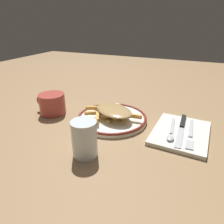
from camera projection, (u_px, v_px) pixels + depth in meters
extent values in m
plane|color=#8F6E4A|center=(112.00, 121.00, 0.72)|extent=(2.60, 2.60, 0.00)
cylinder|color=white|center=(112.00, 119.00, 0.71)|extent=(0.24, 0.24, 0.01)
torus|color=maroon|center=(112.00, 117.00, 0.71)|extent=(0.24, 0.24, 0.01)
cube|color=#E5B44C|center=(107.00, 117.00, 0.70)|extent=(0.05, 0.08, 0.01)
cube|color=gold|center=(109.00, 109.00, 0.73)|extent=(0.04, 0.09, 0.01)
cube|color=#E8A749|center=(129.00, 115.00, 0.68)|extent=(0.09, 0.02, 0.01)
cube|color=#DDAE56|center=(108.00, 114.00, 0.72)|extent=(0.07, 0.03, 0.01)
cube|color=#E0BE60|center=(122.00, 108.00, 0.74)|extent=(0.07, 0.06, 0.01)
cube|color=#EABC5E|center=(110.00, 115.00, 0.69)|extent=(0.06, 0.04, 0.01)
cube|color=gold|center=(97.00, 117.00, 0.67)|extent=(0.04, 0.06, 0.01)
cube|color=#CC8339|center=(117.00, 115.00, 0.71)|extent=(0.07, 0.03, 0.01)
cube|color=gold|center=(109.00, 109.00, 0.73)|extent=(0.06, 0.05, 0.01)
cube|color=#D48244|center=(105.00, 111.00, 0.74)|extent=(0.07, 0.02, 0.01)
cube|color=gold|center=(112.00, 107.00, 0.75)|extent=(0.09, 0.02, 0.01)
cube|color=#C38441|center=(110.00, 113.00, 0.71)|extent=(0.01, 0.06, 0.01)
cube|color=gold|center=(117.00, 114.00, 0.72)|extent=(0.07, 0.06, 0.01)
cube|color=orange|center=(109.00, 117.00, 0.70)|extent=(0.07, 0.03, 0.01)
cube|color=gold|center=(104.00, 112.00, 0.73)|extent=(0.05, 0.07, 0.01)
cube|color=gold|center=(98.00, 108.00, 0.73)|extent=(0.08, 0.05, 0.01)
cube|color=#EBB459|center=(104.00, 110.00, 0.72)|extent=(0.06, 0.04, 0.01)
cube|color=gold|center=(109.00, 116.00, 0.71)|extent=(0.08, 0.07, 0.01)
cube|color=#E2C264|center=(112.00, 116.00, 0.71)|extent=(0.06, 0.06, 0.01)
cube|color=#C38838|center=(95.00, 113.00, 0.70)|extent=(0.07, 0.05, 0.01)
cube|color=gold|center=(110.00, 107.00, 0.76)|extent=(0.08, 0.03, 0.01)
ellipsoid|color=tan|center=(114.00, 110.00, 0.69)|extent=(0.18, 0.16, 0.02)
cube|color=#1E5D2F|center=(113.00, 109.00, 0.69)|extent=(0.00, 0.00, 0.00)
cube|color=#365822|center=(104.00, 111.00, 0.67)|extent=(0.00, 0.00, 0.00)
cube|color=#2D5C1B|center=(118.00, 114.00, 0.65)|extent=(0.00, 0.00, 0.00)
cube|color=#357324|center=(111.00, 107.00, 0.70)|extent=(0.00, 0.00, 0.00)
cube|color=#2C701E|center=(99.00, 109.00, 0.69)|extent=(0.00, 0.00, 0.00)
cube|color=#285923|center=(112.00, 108.00, 0.69)|extent=(0.00, 0.00, 0.00)
cube|color=silver|center=(181.00, 132.00, 0.63)|extent=(0.17, 0.22, 0.01)
cube|color=silver|center=(191.00, 128.00, 0.64)|extent=(0.02, 0.11, 0.00)
cube|color=silver|center=(189.00, 145.00, 0.55)|extent=(0.02, 0.04, 0.00)
cube|color=black|center=(183.00, 121.00, 0.68)|extent=(0.02, 0.09, 0.01)
cube|color=silver|center=(180.00, 137.00, 0.59)|extent=(0.02, 0.12, 0.00)
cube|color=silver|center=(172.00, 126.00, 0.65)|extent=(0.02, 0.10, 0.00)
ellipsoid|color=silver|center=(170.00, 138.00, 0.58)|extent=(0.02, 0.03, 0.01)
cylinder|color=silver|center=(85.00, 139.00, 0.52)|extent=(0.07, 0.07, 0.10)
cylinder|color=#B24239|center=(52.00, 104.00, 0.76)|extent=(0.10, 0.10, 0.08)
torus|color=#B24239|center=(41.00, 101.00, 0.77)|extent=(0.04, 0.01, 0.04)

